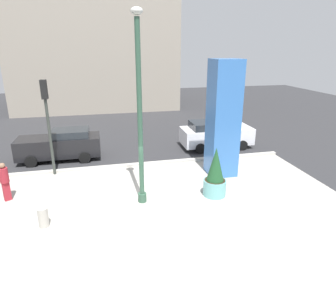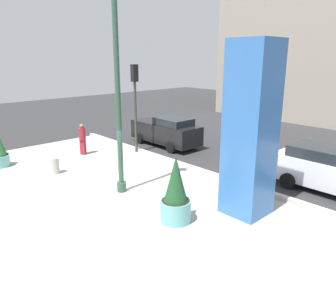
{
  "view_description": "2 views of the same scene",
  "coord_description": "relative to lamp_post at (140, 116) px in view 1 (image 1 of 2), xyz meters",
  "views": [
    {
      "loc": [
        -1.15,
        -12.1,
        6.29
      ],
      "look_at": [
        1.61,
        0.12,
        2.17
      ],
      "focal_mm": 31.71,
      "sensor_mm": 36.0,
      "label": 1
    },
    {
      "loc": [
        10.37,
        -7.75,
        5.22
      ],
      "look_at": [
        1.91,
        0.11,
        2.11
      ],
      "focal_mm": 34.81,
      "sensor_mm": 36.0,
      "label": 2
    }
  ],
  "objects": [
    {
      "name": "lamp_post",
      "position": [
        0.0,
        0.0,
        0.0
      ],
      "size": [
        0.44,
        0.44,
        7.62
      ],
      "color": "#335642",
      "rests_on": "ground_plane"
    },
    {
      "name": "potted_plant_near_left",
      "position": [
        3.21,
        -0.12,
        -2.76
      ],
      "size": [
        1.0,
        1.0,
        2.22
      ],
      "color": "#6BB2B2",
      "rests_on": "ground_plane"
    },
    {
      "name": "car_curb_west",
      "position": [
        -3.89,
        6.01,
        -2.83
      ],
      "size": [
        4.6,
        1.97,
        1.77
      ],
      "color": "black",
      "rests_on": "ground_plane"
    },
    {
      "name": "plaza_pavement",
      "position": [
        -0.26,
        -1.12,
        -3.72
      ],
      "size": [
        18.0,
        10.0,
        0.02
      ],
      "primitive_type": "cube",
      "color": "#ADA89E",
      "rests_on": "ground_plane"
    },
    {
      "name": "traffic_light_far_side",
      "position": [
        -4.03,
        3.85,
        -0.49
      ],
      "size": [
        0.28,
        0.42,
        4.82
      ],
      "color": "#333833",
      "rests_on": "ground_plane"
    },
    {
      "name": "curb_strip",
      "position": [
        -0.26,
        4.0,
        -3.64
      ],
      "size": [
        18.0,
        0.24,
        0.16
      ],
      "primitive_type": "cube",
      "color": "#B7B2A8",
      "rests_on": "ground_plane"
    },
    {
      "name": "car_intersection",
      "position": [
        5.65,
        6.12,
        -2.85
      ],
      "size": [
        4.54,
        2.12,
        1.75
      ],
      "color": "silver",
      "rests_on": "ground_plane"
    },
    {
      "name": "art_pillar_blue",
      "position": [
        4.39,
        2.11,
        -0.84
      ],
      "size": [
        1.36,
        1.36,
        5.77
      ],
      "primitive_type": "cube",
      "color": "#3870BC",
      "rests_on": "ground_plane"
    },
    {
      "name": "ground_plane",
      "position": [
        -0.26,
        4.88,
        -3.72
      ],
      "size": [
        60.0,
        60.0,
        0.0
      ],
      "primitive_type": "plane",
      "color": "#2D2D30"
    },
    {
      "name": "concrete_bollard",
      "position": [
        -3.77,
        -1.03,
        -3.35
      ],
      "size": [
        0.36,
        0.36,
        0.75
      ],
      "primitive_type": "cylinder",
      "color": "#B2ADA3",
      "rests_on": "ground_plane"
    },
    {
      "name": "pedestrian_on_sidewalk",
      "position": [
        -5.63,
        1.4,
        -2.77
      ],
      "size": [
        0.49,
        0.49,
        1.72
      ],
      "color": "maroon",
      "rests_on": "ground_plane"
    }
  ]
}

